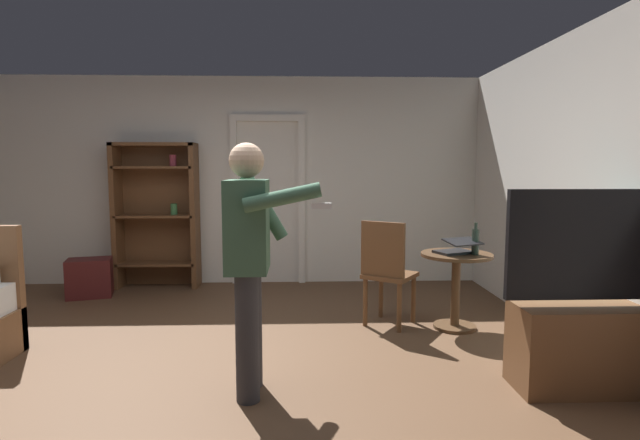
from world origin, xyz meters
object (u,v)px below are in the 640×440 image
side_table (456,278)px  tv_flatscreen (594,329)px  bookshelf (157,209)px  bottle_on_table (475,241)px  person_blue_shirt (250,253)px  laptop (457,248)px  suitcase_dark (90,278)px  wooden_chair (387,269)px

side_table → tv_flatscreen: bearing=-67.5°
bookshelf → bottle_on_table: size_ratio=6.14×
person_blue_shirt → side_table: bearing=35.8°
tv_flatscreen → laptop: 1.40m
tv_flatscreen → suitcase_dark: bearing=149.8°
wooden_chair → suitcase_dark: wooden_chair is taller
laptop → suitcase_dark: 4.08m
bookshelf → laptop: size_ratio=4.14×
laptop → wooden_chair: (-0.61, 0.12, -0.21)m
side_table → laptop: size_ratio=1.64×
wooden_chair → bottle_on_table: bearing=-11.7°
wooden_chair → laptop: bearing=-11.0°
bottle_on_table → wooden_chair: size_ratio=0.29×
person_blue_shirt → suitcase_dark: person_blue_shirt is taller
tv_flatscreen → person_blue_shirt: size_ratio=0.82×
tv_flatscreen → laptop: tv_flatscreen is taller
person_blue_shirt → laptop: bearing=35.1°
side_table → bottle_on_table: 0.39m
laptop → suitcase_dark: (-3.83, 1.30, -0.53)m
wooden_chair → person_blue_shirt: bearing=-130.0°
bookshelf → person_blue_shirt: (1.45, -3.00, -0.03)m
tv_flatscreen → person_blue_shirt: (-2.27, 0.02, 0.53)m
side_table → bottle_on_table: (0.14, -0.08, 0.35)m
side_table → suitcase_dark: side_table is taller
side_table → person_blue_shirt: size_ratio=0.43×
laptop → wooden_chair: size_ratio=0.43×
bottle_on_table → tv_flatscreen: bearing=-72.0°
suitcase_dark → side_table: bearing=-33.5°
bottle_on_table → side_table: bearing=150.3°
bookshelf → wooden_chair: size_ratio=1.79×
tv_flatscreen → side_table: bearing=112.5°
laptop → suitcase_dark: bearing=161.2°
person_blue_shirt → suitcase_dark: size_ratio=3.44×
bookshelf → suitcase_dark: size_ratio=3.73×
bottle_on_table → suitcase_dark: bearing=161.3°
laptop → bottle_on_table: 0.17m
side_table → suitcase_dark: (-3.84, 1.26, -0.25)m
bookshelf → wooden_chair: (2.56, -1.67, -0.42)m
bottle_on_table → bookshelf: bearing=151.2°
side_table → bottle_on_table: bottle_on_table is taller
laptop → suitcase_dark: size_ratio=0.90×
bookshelf → wooden_chair: 3.09m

